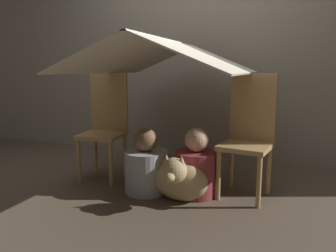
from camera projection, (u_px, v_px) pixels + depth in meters
ground_plane at (166, 189)px, 2.79m from camera, size 8.80×8.80×0.00m
wall_back at (201, 47)px, 3.61m from camera, size 7.00×0.05×2.50m
chair_left at (106, 123)px, 3.04m from camera, size 0.39×0.39×0.97m
chair_right at (249, 132)px, 2.60m from camera, size 0.42×0.42×0.97m
sheet_canopy at (168, 56)px, 2.64m from camera, size 1.29×1.55×0.27m
person_front at (146, 167)px, 2.69m from camera, size 0.35×0.35×0.54m
person_second at (196, 168)px, 2.63m from camera, size 0.34×0.34×0.55m
dog at (179, 179)px, 2.48m from camera, size 0.43×0.40×0.41m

